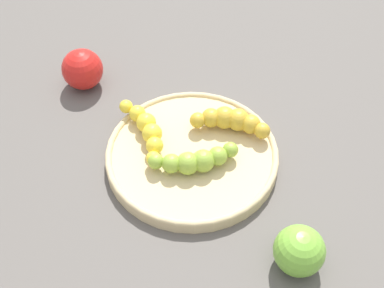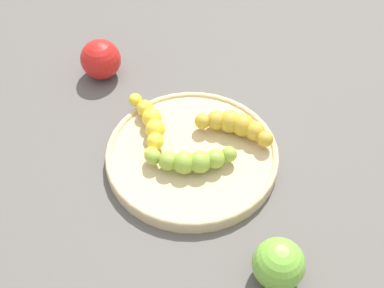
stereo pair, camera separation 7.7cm
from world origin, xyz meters
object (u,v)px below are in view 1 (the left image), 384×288
object	(u,v)px
banana_spotted	(231,121)
apple_green	(299,251)
fruit_bowl	(192,155)
banana_green	(195,160)
banana_yellow	(146,129)
apple_red	(82,69)

from	to	relation	value
banana_spotted	apple_green	xyz separation A→B (m)	(0.21, 0.12, -0.00)
fruit_bowl	banana_green	world-z (taller)	banana_green
fruit_bowl	banana_spotted	bearing A→B (deg)	138.94
banana_spotted	banana_yellow	size ratio (longest dim) A/B	1.05
apple_green	apple_red	bearing A→B (deg)	-127.00
banana_spotted	apple_green	world-z (taller)	apple_green
banana_yellow	apple_red	world-z (taller)	apple_red
banana_green	banana_yellow	bearing A→B (deg)	-142.07
fruit_bowl	banana_yellow	world-z (taller)	banana_yellow
fruit_bowl	banana_spotted	distance (m)	0.08
fruit_bowl	banana_spotted	xyz separation A→B (m)	(-0.06, 0.05, 0.03)
banana_green	banana_yellow	xyz separation A→B (m)	(-0.05, -0.09, -0.00)
banana_spotted	apple_green	bearing A→B (deg)	-148.74
banana_green	banana_spotted	distance (m)	0.10
apple_green	apple_red	world-z (taller)	apple_red
banana_spotted	fruit_bowl	bearing A→B (deg)	141.60
fruit_bowl	apple_red	world-z (taller)	apple_red
fruit_bowl	apple_green	world-z (taller)	apple_green
banana_spotted	apple_red	world-z (taller)	apple_red
banana_green	apple_green	world-z (taller)	apple_green
banana_green	apple_green	distance (m)	0.20
fruit_bowl	banana_spotted	size ratio (longest dim) A/B	2.10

